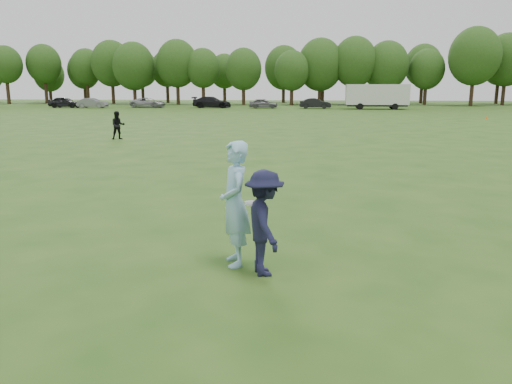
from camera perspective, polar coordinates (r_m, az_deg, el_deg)
ground at (r=8.51m, az=-4.68°, el=-8.63°), size 200.00×200.00×0.00m
thrower at (r=8.37m, az=-2.42°, el=-1.37°), size 0.72×0.89×2.12m
defender at (r=7.97m, az=0.97°, el=-3.54°), size 0.96×1.25×1.71m
player_far_a at (r=29.66m, az=-15.50°, el=7.35°), size 0.96×0.89×1.59m
car_a at (r=75.45m, az=-21.00°, el=9.56°), size 4.55×2.01×1.52m
car_b at (r=73.25m, az=-18.18°, el=9.64°), size 4.11×1.45×1.35m
car_c at (r=72.49m, az=-12.23°, el=9.95°), size 5.14×2.74×1.37m
car_d at (r=70.40m, az=-5.07°, el=10.18°), size 5.37×2.28×1.54m
car_e at (r=68.65m, az=0.85°, el=10.09°), size 3.96×1.77×1.32m
car_f at (r=68.26m, az=6.81°, el=10.02°), size 4.24×1.68×1.37m
field_cone at (r=50.85m, az=24.87°, el=7.73°), size 0.28×0.28×0.30m
disc_in_play at (r=8.07m, az=-0.39°, el=-1.31°), size 0.30×0.30×0.06m
cargo_trailer at (r=67.94m, az=13.65°, el=10.68°), size 9.00×2.75×3.20m
treeline at (r=84.78m, az=7.33°, el=14.15°), size 130.35×18.39×11.74m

